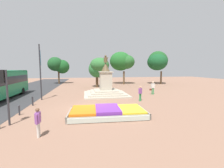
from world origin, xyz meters
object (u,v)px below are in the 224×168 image
at_px(pedestrian_crossing_plaza, 140,92).
at_px(kerb_bollard_north, 33,101).
at_px(pedestrian_with_handbag, 153,87).
at_px(flower_planter, 107,112).
at_px(banner_pole, 40,71).
at_px(traffic_light_near_crossing, 5,87).
at_px(pedestrian_near_planter, 38,121).
at_px(kerb_bollard_mid_b, 19,110).
at_px(statue_monument, 106,88).

height_order(pedestrian_crossing_plaza, kerb_bollard_north, pedestrian_crossing_plaza).
bearing_deg(pedestrian_with_handbag, flower_planter, -132.86).
relative_size(banner_pole, kerb_bollard_north, 6.83).
xyz_separation_m(traffic_light_near_crossing, banner_pole, (-0.10, 7.84, 0.85)).
xyz_separation_m(flower_planter, pedestrian_crossing_plaza, (4.29, 4.36, 0.70)).
distance_m(banner_pole, pedestrian_near_planter, 10.47).
bearing_deg(traffic_light_near_crossing, kerb_bollard_mid_b, 94.26).
relative_size(pedestrian_near_planter, kerb_bollard_mid_b, 1.97).
height_order(traffic_light_near_crossing, kerb_bollard_north, traffic_light_near_crossing).
relative_size(pedestrian_crossing_plaza, kerb_bollard_mid_b, 2.12).
bearing_deg(banner_pole, kerb_bollard_mid_b, -90.63).
distance_m(statue_monument, traffic_light_near_crossing, 12.28).
xyz_separation_m(traffic_light_near_crossing, kerb_bollard_north, (-0.18, 5.14, -1.97)).
distance_m(pedestrian_with_handbag, pedestrian_near_planter, 15.85).
bearing_deg(pedestrian_crossing_plaza, pedestrian_near_planter, -138.86).
height_order(pedestrian_with_handbag, kerb_bollard_mid_b, pedestrian_with_handbag).
relative_size(pedestrian_near_planter, kerb_bollard_north, 1.70).
relative_size(traffic_light_near_crossing, kerb_bollard_north, 3.83).
xyz_separation_m(flower_planter, pedestrian_near_planter, (-4.02, -2.90, 0.62)).
bearing_deg(pedestrian_crossing_plaza, flower_planter, -134.51).
distance_m(pedestrian_with_handbag, kerb_bollard_north, 14.58).
relative_size(flower_planter, statue_monument, 1.04).
bearing_deg(traffic_light_near_crossing, pedestrian_crossing_plaza, 25.96).
relative_size(traffic_light_near_crossing, banner_pole, 0.56).
bearing_deg(pedestrian_crossing_plaza, statue_monument, 126.20).
bearing_deg(kerb_bollard_mid_b, statue_monument, 44.31).
distance_m(traffic_light_near_crossing, kerb_bollard_north, 5.51).
bearing_deg(statue_monument, kerb_bollard_mid_b, -135.69).
height_order(kerb_bollard_mid_b, kerb_bollard_north, kerb_bollard_north).
height_order(statue_monument, banner_pole, banner_pole).
bearing_deg(statue_monument, kerb_bollard_north, -149.81).
xyz_separation_m(statue_monument, pedestrian_near_planter, (-5.09, -11.65, -0.12)).
relative_size(flower_planter, pedestrian_with_handbag, 3.31).
height_order(traffic_light_near_crossing, banner_pole, banner_pole).
bearing_deg(pedestrian_with_handbag, kerb_bollard_mid_b, -154.28).
distance_m(pedestrian_near_planter, pedestrian_crossing_plaza, 11.03).
xyz_separation_m(kerb_bollard_mid_b, kerb_bollard_north, (-0.02, 3.01, 0.07)).
distance_m(flower_planter, banner_pole, 10.03).
height_order(traffic_light_near_crossing, pedestrian_near_planter, traffic_light_near_crossing).
distance_m(banner_pole, pedestrian_with_handbag, 14.21).
xyz_separation_m(statue_monument, pedestrian_crossing_plaza, (3.21, -4.39, -0.04)).
relative_size(flower_planter, banner_pole, 0.95).
distance_m(flower_planter, pedestrian_with_handbag, 10.99).
distance_m(statue_monument, pedestrian_with_handbag, 6.42).
bearing_deg(banner_pole, traffic_light_near_crossing, -89.30).
bearing_deg(kerb_bollard_north, kerb_bollard_mid_b, -89.59).
distance_m(pedestrian_with_handbag, pedestrian_crossing_plaza, 4.85).
distance_m(traffic_light_near_crossing, pedestrian_with_handbag, 16.56).
bearing_deg(traffic_light_near_crossing, flower_planter, 7.62).
distance_m(pedestrian_near_planter, kerb_bollard_north, 7.64).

